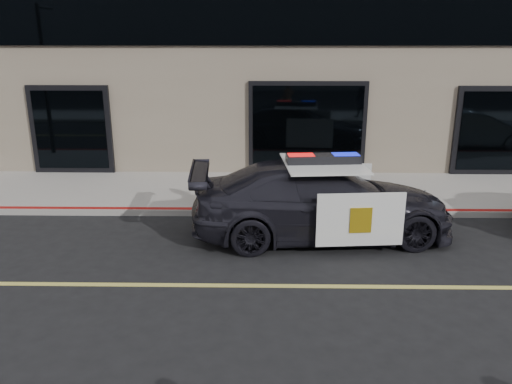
{
  "coord_description": "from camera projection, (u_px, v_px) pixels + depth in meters",
  "views": [
    {
      "loc": [
        -2.26,
        -7.65,
        4.03
      ],
      "look_at": [
        -2.43,
        2.2,
        1.0
      ],
      "focal_mm": 35.0,
      "sensor_mm": 36.0,
      "label": 1
    }
  ],
  "objects": [
    {
      "name": "fire_hydrant",
      "position": [
        202.0,
        187.0,
        12.34
      ],
      "size": [
        0.35,
        0.48,
        0.76
      ],
      "color": "silver",
      "rests_on": "sidewalk_n"
    },
    {
      "name": "ground",
      "position": [
        397.0,
        287.0,
        8.45
      ],
      "size": [
        120.0,
        120.0,
        0.0
      ],
      "primitive_type": "plane",
      "color": "black",
      "rests_on": "ground"
    },
    {
      "name": "sidewalk_n",
      "position": [
        348.0,
        192.0,
        13.45
      ],
      "size": [
        60.0,
        3.5,
        0.15
      ],
      "primitive_type": "cube",
      "color": "gray",
      "rests_on": "ground"
    },
    {
      "name": "police_car",
      "position": [
        322.0,
        200.0,
        10.44
      ],
      "size": [
        3.1,
        5.79,
        1.78
      ],
      "color": "black",
      "rests_on": "ground"
    }
  ]
}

